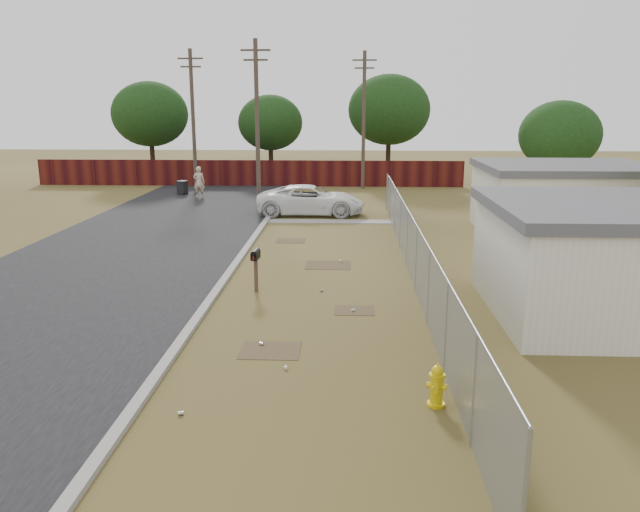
{
  "coord_description": "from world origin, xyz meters",
  "views": [
    {
      "loc": [
        0.97,
        -18.57,
        5.61
      ],
      "look_at": [
        0.15,
        -0.12,
        1.1
      ],
      "focal_mm": 35.0,
      "sensor_mm": 36.0,
      "label": 1
    }
  ],
  "objects_px": {
    "pedestrian": "(199,182)",
    "trash_bin": "(182,188)",
    "mailbox": "(256,258)",
    "fire_hydrant": "(437,386)",
    "pickup_truck": "(311,200)"
  },
  "relations": [
    {
      "from": "fire_hydrant",
      "to": "pickup_truck",
      "type": "bearing_deg",
      "value": 99.78
    },
    {
      "from": "fire_hydrant",
      "to": "pedestrian",
      "type": "xyz_separation_m",
      "value": [
        -10.81,
        26.73,
        0.56
      ]
    },
    {
      "from": "pedestrian",
      "to": "mailbox",
      "type": "bearing_deg",
      "value": 107.53
    },
    {
      "from": "fire_hydrant",
      "to": "pickup_truck",
      "type": "distance_m",
      "value": 21.36
    },
    {
      "from": "pickup_truck",
      "to": "pedestrian",
      "type": "bearing_deg",
      "value": 51.4
    },
    {
      "from": "mailbox",
      "to": "pedestrian",
      "type": "relative_size",
      "value": 0.69
    },
    {
      "from": "fire_hydrant",
      "to": "trash_bin",
      "type": "distance_m",
      "value": 30.57
    },
    {
      "from": "fire_hydrant",
      "to": "mailbox",
      "type": "height_order",
      "value": "mailbox"
    },
    {
      "from": "mailbox",
      "to": "trash_bin",
      "type": "relative_size",
      "value": 1.5
    },
    {
      "from": "fire_hydrant",
      "to": "pedestrian",
      "type": "relative_size",
      "value": 0.45
    },
    {
      "from": "pedestrian",
      "to": "trash_bin",
      "type": "distance_m",
      "value": 1.98
    },
    {
      "from": "mailbox",
      "to": "pedestrian",
      "type": "height_order",
      "value": "pedestrian"
    },
    {
      "from": "pickup_truck",
      "to": "mailbox",
      "type": "bearing_deg",
      "value": 176.15
    },
    {
      "from": "pedestrian",
      "to": "trash_bin",
      "type": "relative_size",
      "value": 2.17
    },
    {
      "from": "trash_bin",
      "to": "pickup_truck",
      "type": "bearing_deg",
      "value": -39.1
    }
  ]
}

